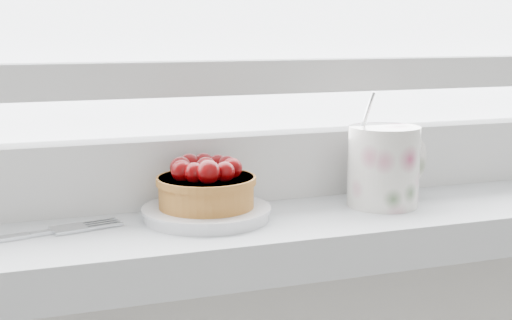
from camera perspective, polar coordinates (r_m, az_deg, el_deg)
name	(u,v)px	position (r m, az deg, el deg)	size (l,w,h in m)	color
saucer	(207,213)	(0.69, -3.98, -4.24)	(0.12, 0.12, 0.01)	silver
raspberry_tart	(206,185)	(0.68, -4.03, -1.98)	(0.10, 0.10, 0.05)	#975A21
floral_mug	(385,164)	(0.74, 10.30, -0.33)	(0.11, 0.09, 0.12)	silver
fork	(9,238)	(0.66, -19.12, -5.90)	(0.20, 0.06, 0.00)	silver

